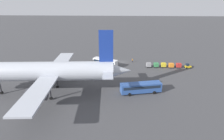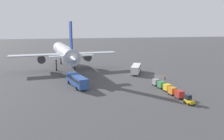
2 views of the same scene
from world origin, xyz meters
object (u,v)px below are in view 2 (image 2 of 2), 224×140
Objects in this scene: airplane at (65,52)px; cargo_cart_grey at (156,82)px; worker_person at (165,77)px; shuttle_bus_far at (77,80)px; cargo_cart_orange at (172,91)px; cargo_cart_red at (180,94)px; shuttle_bus_near at (136,68)px; cargo_cart_yellow at (167,87)px; baggage_tug at (189,100)px; cargo_cart_green at (161,85)px.

cargo_cart_grey is (-33.80, -25.38, -6.11)m from airplane.
airplane is 29.18× the size of worker_person.
airplane is at bearing 49.70° from worker_person.
shuttle_bus_far is 27.76m from cargo_cart_orange.
airplane is at bearing 36.91° from cargo_cart_grey.
airplane is 53.45m from cargo_cart_red.
shuttle_bus_far reaches higher than worker_person.
airplane is 42.71m from cargo_cart_grey.
shuttle_bus_near is 5.33× the size of cargo_cart_grey.
cargo_cart_red is 6.39m from cargo_cart_yellow.
cargo_cart_yellow is (-11.93, -23.56, -0.80)m from shuttle_bus_far.
worker_person is at bearing -22.08° from cargo_cart_orange.
baggage_tug is at bearing 179.48° from cargo_cart_yellow.
worker_person is 0.81× the size of cargo_cart_green.
shuttle_bus_near is at bearing -73.68° from shuttle_bus_far.
shuttle_bus_far is 23.96m from cargo_cart_grey.
shuttle_bus_near is 13.65m from worker_person.
cargo_cart_orange is at bearing -2.90° from baggage_tug.
cargo_cart_green is (-9.89, 6.47, 0.32)m from worker_person.
airplane is 23.73× the size of cargo_cart_yellow.
shuttle_bus_far is 29.91m from worker_person.
cargo_cart_red is at bearing -156.35° from airplane.
shuttle_bus_far is 5.21× the size of baggage_tug.
cargo_cart_green is 3.20m from cargo_cart_grey.
baggage_tug is (-50.49, -25.55, -6.36)m from airplane.
baggage_tug is at bearing -154.55° from shuttle_bus_near.
cargo_cart_orange is at bearing -135.95° from shuttle_bus_far.
cargo_cart_red is at bearing 178.59° from cargo_cart_yellow.
cargo_cart_orange is at bearing -154.74° from airplane.
shuttle_bus_near reaches higher than worker_person.
cargo_cart_red is (-31.77, 0.62, -0.72)m from shuttle_bus_near.
airplane is 56.95m from baggage_tug.
worker_person is at bearing -25.75° from cargo_cart_yellow.
baggage_tug is 1.17× the size of cargo_cart_orange.
cargo_cart_red is (-18.32, -23.40, -0.80)m from shuttle_bus_far.
baggage_tug is at bearing -178.41° from cargo_cart_orange.
cargo_cart_red is 1.00× the size of cargo_cart_green.
airplane is 23.73× the size of cargo_cart_green.
shuttle_bus_near reaches higher than cargo_cart_yellow.
cargo_cart_yellow is (-25.38, 0.46, -0.72)m from shuttle_bus_near.
cargo_cart_green is at bearing 146.80° from worker_person.
shuttle_bus_near is at bearing -1.51° from cargo_cart_orange.
cargo_cart_orange is 1.00× the size of cargo_cart_grey.
airplane is at bearing 34.56° from cargo_cart_green.
worker_person is at bearing -33.20° from cargo_cart_green.
cargo_cart_yellow is at bearing -154.71° from shuttle_bus_near.
cargo_cart_yellow is (-13.09, 6.31, 0.32)m from worker_person.
cargo_cart_red is at bearing 161.62° from worker_person.
shuttle_bus_near reaches higher than cargo_cart_orange.
airplane is 3.91× the size of shuttle_bus_far.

